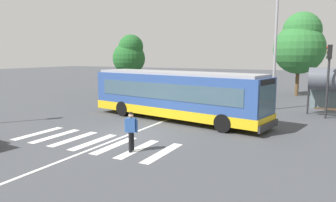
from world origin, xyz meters
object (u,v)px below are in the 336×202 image
(parked_car_black, at_px, (223,90))
(parked_car_champagne, at_px, (250,92))
(city_transit_bus, at_px, (176,95))
(background_tree_right, at_px, (300,44))
(parked_car_teal, at_px, (197,89))
(background_tree_left, at_px, (129,55))
(twin_arm_street_lamp, at_px, (276,28))
(traffic_light_far_corner, at_px, (329,69))
(parked_car_red, at_px, (173,88))
(pedestrian_crossing_street, at_px, (131,129))

(parked_car_black, relative_size, parked_car_champagne, 1.02)
(city_transit_bus, bearing_deg, background_tree_right, 71.19)
(parked_car_teal, bearing_deg, parked_car_champagne, -5.99)
(parked_car_teal, bearing_deg, city_transit_bus, -74.51)
(parked_car_champagne, bearing_deg, background_tree_left, -175.79)
(twin_arm_street_lamp, bearing_deg, parked_car_teal, 150.02)
(parked_car_black, distance_m, background_tree_right, 9.24)
(parked_car_champagne, bearing_deg, traffic_light_far_corner, -44.37)
(parked_car_champagne, xyz_separation_m, background_tree_left, (-12.47, -0.92, 3.33))
(parked_car_black, bearing_deg, parked_car_red, -179.94)
(parked_car_red, relative_size, twin_arm_street_lamp, 0.47)
(parked_car_teal, bearing_deg, pedestrian_crossing_street, -76.39)
(city_transit_bus, bearing_deg, parked_car_red, 116.92)
(parked_car_champagne, relative_size, traffic_light_far_corner, 0.96)
(twin_arm_street_lamp, relative_size, background_tree_left, 1.59)
(pedestrian_crossing_street, relative_size, parked_car_teal, 0.37)
(background_tree_left, xyz_separation_m, background_tree_right, (15.97, 6.54, 1.13))
(twin_arm_street_lamp, bearing_deg, parked_car_black, 139.94)
(parked_car_red, bearing_deg, city_transit_bus, -63.08)
(city_transit_bus, distance_m, parked_car_black, 11.51)
(parked_car_red, height_order, parked_car_champagne, same)
(city_transit_bus, bearing_deg, parked_car_black, 92.57)
(parked_car_champagne, height_order, twin_arm_street_lamp, twin_arm_street_lamp)
(pedestrian_crossing_street, xyz_separation_m, parked_car_black, (-1.79, 18.42, -0.20))
(parked_car_champagne, height_order, traffic_light_far_corner, traffic_light_far_corner)
(background_tree_right, bearing_deg, parked_car_champagne, -121.89)
(pedestrian_crossing_street, bearing_deg, parked_car_teal, 103.61)
(twin_arm_street_lamp, distance_m, background_tree_left, 15.58)
(pedestrian_crossing_street, xyz_separation_m, parked_car_red, (-7.10, 18.42, -0.20))
(traffic_light_far_corner, distance_m, twin_arm_street_lamp, 5.11)
(city_transit_bus, height_order, twin_arm_street_lamp, twin_arm_street_lamp)
(pedestrian_crossing_street, relative_size, parked_car_black, 0.37)
(pedestrian_crossing_street, xyz_separation_m, parked_car_champagne, (0.90, 18.00, -0.20))
(parked_car_champagne, xyz_separation_m, traffic_light_far_corner, (6.32, -6.18, 2.41))
(parked_car_champagne, distance_m, traffic_light_far_corner, 9.16)
(city_transit_bus, relative_size, background_tree_right, 1.48)
(city_transit_bus, relative_size, traffic_light_far_corner, 2.61)
(parked_car_teal, bearing_deg, background_tree_left, -168.13)
(parked_car_teal, bearing_deg, parked_car_red, -176.62)
(background_tree_left, bearing_deg, parked_car_champagne, 4.21)
(background_tree_left, bearing_deg, parked_car_red, 16.59)
(background_tree_right, bearing_deg, twin_arm_street_lamp, -94.94)
(city_transit_bus, bearing_deg, traffic_light_far_corner, 29.83)
(pedestrian_crossing_street, bearing_deg, city_transit_bus, 100.40)
(traffic_light_far_corner, xyz_separation_m, background_tree_right, (-2.82, 11.80, 2.05))
(city_transit_bus, relative_size, pedestrian_crossing_street, 7.20)
(twin_arm_street_lamp, bearing_deg, background_tree_right, 85.06)
(traffic_light_far_corner, height_order, twin_arm_street_lamp, twin_arm_street_lamp)
(parked_car_teal, height_order, background_tree_left, background_tree_left)
(parked_car_black, bearing_deg, city_transit_bus, -87.43)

